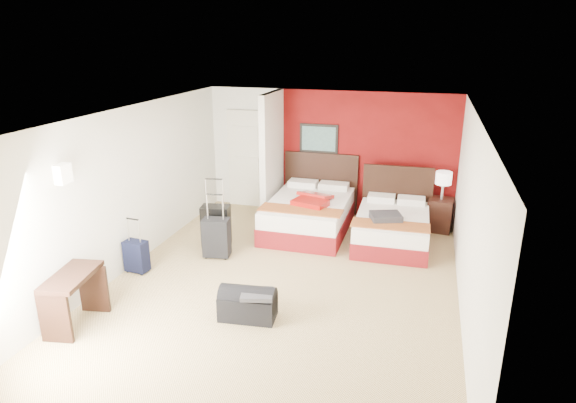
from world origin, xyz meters
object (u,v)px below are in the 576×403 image
(nightstand, at_px, (440,215))
(duffel_bag, at_px, (248,305))
(bed_left, at_px, (308,215))
(table_lamp, at_px, (443,186))
(desk, at_px, (75,300))
(suitcase_black, at_px, (216,227))
(suitcase_navy, at_px, (137,258))
(bed_right, at_px, (392,229))
(red_suitcase_open, at_px, (313,199))
(suitcase_charcoal, at_px, (217,239))

(nightstand, relative_size, duffel_bag, 0.85)
(bed_left, relative_size, table_lamp, 3.91)
(duffel_bag, height_order, desk, desk)
(suitcase_black, distance_m, suitcase_navy, 1.48)
(bed_right, relative_size, table_lamp, 3.41)
(suitcase_navy, bearing_deg, red_suitcase_open, 50.75)
(red_suitcase_open, bearing_deg, nightstand, 35.15)
(table_lamp, height_order, suitcase_black, table_lamp)
(bed_left, height_order, red_suitcase_open, red_suitcase_open)
(bed_left, relative_size, nightstand, 3.31)
(bed_right, height_order, table_lamp, table_lamp)
(red_suitcase_open, height_order, duffel_bag, red_suitcase_open)
(red_suitcase_open, distance_m, suitcase_navy, 3.25)
(duffel_bag, bearing_deg, desk, -164.72)
(table_lamp, xyz_separation_m, suitcase_navy, (-4.53, -3.10, -0.64))
(bed_left, xyz_separation_m, table_lamp, (2.37, 0.71, 0.57))
(red_suitcase_open, bearing_deg, suitcase_navy, -118.98)
(table_lamp, relative_size, suitcase_black, 0.73)
(suitcase_navy, bearing_deg, bed_left, 53.26)
(bed_left, distance_m, desk, 4.44)
(nightstand, height_order, desk, desk)
(suitcase_charcoal, relative_size, suitcase_navy, 1.32)
(bed_right, relative_size, suitcase_charcoal, 2.79)
(nightstand, xyz_separation_m, table_lamp, (0.00, 0.00, 0.57))
(bed_right, height_order, red_suitcase_open, red_suitcase_open)
(bed_left, relative_size, suitcase_black, 2.85)
(bed_left, height_order, suitcase_navy, bed_left)
(bed_right, xyz_separation_m, desk, (-3.61, -3.76, 0.09))
(bed_right, height_order, desk, desk)
(desk, bearing_deg, nightstand, 36.96)
(red_suitcase_open, xyz_separation_m, suitcase_charcoal, (-1.29, -1.44, -0.34))
(suitcase_black, bearing_deg, nightstand, 16.42)
(bed_left, height_order, nightstand, nightstand)
(bed_right, relative_size, suitcase_navy, 3.67)
(suitcase_black, xyz_separation_m, suitcase_navy, (-0.80, -1.24, -0.12))
(nightstand, relative_size, suitcase_black, 0.86)
(table_lamp, relative_size, suitcase_charcoal, 0.82)
(bed_left, distance_m, table_lamp, 2.54)
(duffel_bag, bearing_deg, bed_left, 83.76)
(bed_left, height_order, bed_right, bed_left)
(suitcase_charcoal, xyz_separation_m, desk, (-0.87, -2.39, 0.04))
(bed_right, distance_m, table_lamp, 1.35)
(suitcase_navy, bearing_deg, nightstand, 39.71)
(suitcase_charcoal, bearing_deg, duffel_bag, -62.70)
(nightstand, bearing_deg, suitcase_charcoal, -140.43)
(nightstand, distance_m, suitcase_charcoal, 4.21)
(suitcase_charcoal, distance_m, suitcase_navy, 1.30)
(desk, bearing_deg, table_lamp, 36.96)
(nightstand, xyz_separation_m, desk, (-4.43, -4.64, 0.05))
(duffel_bag, bearing_deg, red_suitcase_open, 81.87)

